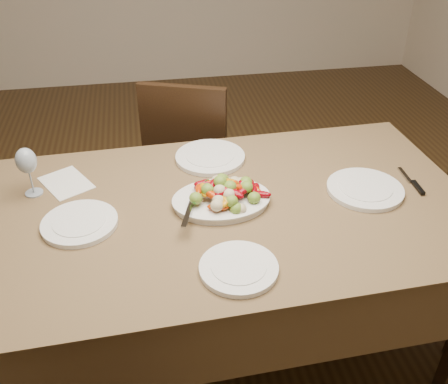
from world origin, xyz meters
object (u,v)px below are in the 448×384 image
plate_left (80,223)px  plate_near (239,268)px  chair_far (194,156)px  plate_far (210,157)px  dining_table (224,282)px  plate_right (365,189)px  serving_platter (221,201)px  wine_glass (29,170)px

plate_left → plate_near: same height
chair_far → plate_far: chair_far is taller
plate_near → chair_far: bearing=89.8°
dining_table → plate_right: bearing=0.3°
dining_table → plate_near: plate_near is taller
plate_near → plate_right: bearing=31.8°
plate_right → plate_far: size_ratio=0.99×
serving_platter → plate_left: serving_platter is taller
plate_left → plate_right: (1.06, 0.03, 0.00)m
serving_platter → plate_near: size_ratio=1.42×
plate_right → plate_near: same height
chair_far → plate_left: (-0.50, -0.91, 0.29)m
serving_platter → plate_right: size_ratio=1.21×
dining_table → plate_near: bearing=-92.5°
plate_near → serving_platter: bearing=88.8°
wine_glass → plate_far: bearing=11.4°
plate_far → chair_far: bearing=91.3°
serving_platter → plate_near: (-0.01, -0.36, -0.00)m
serving_platter → wine_glass: size_ratio=1.70×
plate_far → wine_glass: size_ratio=1.42×
chair_far → serving_platter: bearing=110.4°
chair_far → wine_glass: (-0.68, -0.67, 0.39)m
plate_near → wine_glass: size_ratio=1.20×
plate_right → plate_far: bearing=147.7°
dining_table → plate_left: (-0.51, -0.03, 0.39)m
plate_far → plate_near: same height
dining_table → wine_glass: 0.87m
dining_table → serving_platter: 0.39m
plate_left → wine_glass: bearing=128.2°
plate_right → plate_far: (-0.54, 0.34, 0.00)m
serving_platter → plate_far: (0.01, 0.33, -0.00)m
wine_glass → plate_right: bearing=-9.3°
plate_far → wine_glass: wine_glass is taller
plate_left → plate_right: same height
wine_glass → chair_far: bearing=44.6°
dining_table → chair_far: chair_far is taller
plate_far → plate_near: size_ratio=1.19×
dining_table → chair_far: 0.88m
dining_table → plate_far: size_ratio=6.31×
dining_table → plate_right: (0.54, 0.00, 0.39)m
wine_glass → plate_left: bearing=-51.8°
plate_right → wine_glass: (-1.24, 0.20, 0.09)m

